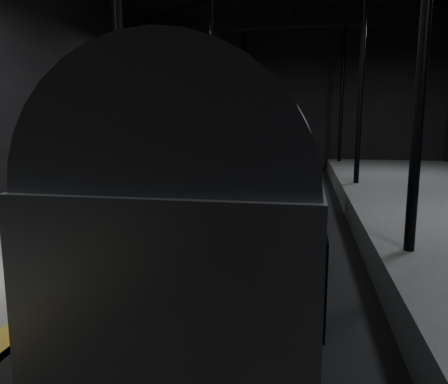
# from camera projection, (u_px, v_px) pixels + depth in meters

# --- Properties ---
(ground) EXTENTS (44.00, 44.00, 0.00)m
(ground) POSITION_uv_depth(u_px,v_px,m) (270.00, 239.00, 15.76)
(ground) COLOR black
(ground) RESTS_ON ground
(platform_left) EXTENTS (9.00, 43.80, 1.00)m
(platform_left) POSITION_uv_depth(u_px,v_px,m) (78.00, 217.00, 17.02)
(platform_left) COLOR #575755
(platform_left) RESTS_ON ground
(tactile_strip) EXTENTS (0.50, 43.80, 0.01)m
(tactile_strip) POSITION_uv_depth(u_px,v_px,m) (183.00, 208.00, 16.17)
(tactile_strip) COLOR #865E18
(tactile_strip) RESTS_ON platform_left
(track) EXTENTS (2.40, 43.00, 0.24)m
(track) POSITION_uv_depth(u_px,v_px,m) (270.00, 237.00, 15.74)
(track) COLOR #3F3328
(track) RESTS_ON ground
(train) EXTENTS (2.72, 18.12, 4.84)m
(train) POSITION_uv_depth(u_px,v_px,m) (263.00, 176.00, 12.25)
(train) COLOR #94979C
(train) RESTS_ON ground
(woman) EXTENTS (0.67, 0.55, 1.60)m
(woman) POSITION_uv_depth(u_px,v_px,m) (93.00, 207.00, 12.43)
(woman) COLOR tan
(woman) RESTS_ON platform_left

